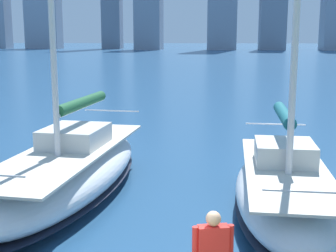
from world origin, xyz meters
name	(u,v)px	position (x,y,z in m)	size (l,w,h in m)	color
sailboat_teal	(285,188)	(-2.83, -6.62, 0.73)	(2.69, 7.33, 10.31)	silver
sailboat_forest	(69,170)	(3.06, -7.54, 0.77)	(3.53, 9.14, 12.55)	silver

